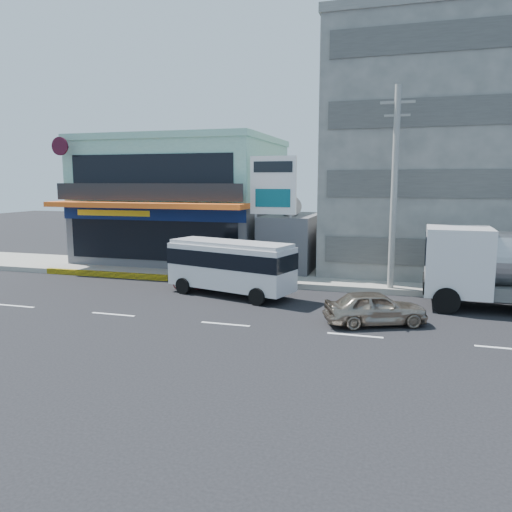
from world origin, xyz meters
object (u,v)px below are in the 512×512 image
at_px(motorcycle_rider, 188,277).
at_px(utility_pole_near, 394,189).
at_px(billboard, 273,192).
at_px(shop_building, 185,203).
at_px(concrete_building, 468,156).
at_px(minibus, 230,263).
at_px(satellite_dish, 289,215).
at_px(sedan, 375,308).

bearing_deg(motorcycle_rider, utility_pole_near, 11.71).
distance_m(billboard, utility_pole_near, 6.75).
bearing_deg(shop_building, billboard, -32.32).
relative_size(billboard, motorcycle_rider, 3.55).
distance_m(concrete_building, minibus, 16.31).
distance_m(satellite_dish, billboard, 2.31).
distance_m(utility_pole_near, motorcycle_rider, 11.16).
xyz_separation_m(shop_building, sedan, (13.59, -12.31, -3.33)).
distance_m(billboard, sedan, 10.60).
xyz_separation_m(sedan, motorcycle_rider, (-9.59, 3.69, -0.03)).
distance_m(billboard, motorcycle_rider, 6.75).
bearing_deg(concrete_building, shop_building, -176.65).
relative_size(satellite_dish, sedan, 0.38).
distance_m(utility_pole_near, sedan, 7.31).
xyz_separation_m(shop_building, minibus, (6.54, -9.21, -2.41)).
bearing_deg(sedan, motorcycle_rider, 46.45).
bearing_deg(shop_building, utility_pole_near, -25.06).
relative_size(minibus, sedan, 1.70).
relative_size(satellite_dish, minibus, 0.23).
relative_size(shop_building, concrete_building, 0.77).
xyz_separation_m(satellite_dish, sedan, (5.59, -9.36, -2.91)).
height_order(concrete_building, satellite_dish, concrete_building).
relative_size(concrete_building, satellite_dish, 10.67).
xyz_separation_m(satellite_dish, utility_pole_near, (6.00, -3.60, 1.57)).
height_order(satellite_dish, sedan, satellite_dish).
bearing_deg(motorcycle_rider, minibus, -13.19).
distance_m(concrete_building, utility_pole_near, 8.79).
distance_m(shop_building, minibus, 11.56).
height_order(concrete_building, minibus, concrete_building).
xyz_separation_m(billboard, motorcycle_rider, (-3.50, -3.87, -4.29)).
distance_m(concrete_building, satellite_dish, 11.30).
bearing_deg(sedan, minibus, 43.80).
bearing_deg(minibus, utility_pole_near, 19.69).
relative_size(concrete_building, utility_pole_near, 1.60).
relative_size(sedan, motorcycle_rider, 2.02).
relative_size(satellite_dish, motorcycle_rider, 0.77).
relative_size(shop_building, sedan, 3.16).
distance_m(concrete_building, sedan, 15.43).
xyz_separation_m(billboard, minibus, (-0.96, -4.47, -3.34)).
distance_m(concrete_building, billboard, 12.17).
bearing_deg(billboard, concrete_building, 28.92).
xyz_separation_m(utility_pole_near, minibus, (-7.46, -2.67, -3.56)).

